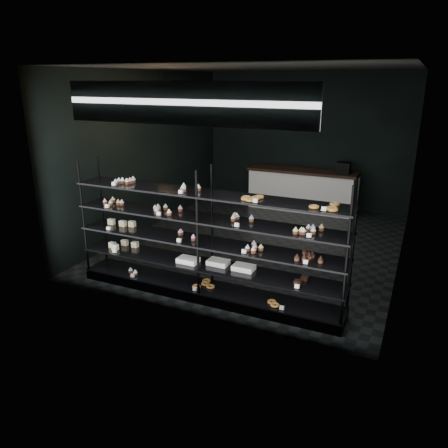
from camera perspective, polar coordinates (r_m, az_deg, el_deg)
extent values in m
cube|color=black|center=(8.54, 4.89, -2.33)|extent=(5.00, 6.00, 0.01)
cube|color=black|center=(7.99, 5.54, 19.60)|extent=(5.00, 6.00, 0.01)
cube|color=black|center=(10.95, 10.61, 10.68)|extent=(5.00, 0.01, 3.20)
cube|color=black|center=(5.44, -5.58, 3.18)|extent=(5.00, 0.01, 3.20)
cube|color=black|center=(9.24, -9.75, 9.32)|extent=(0.01, 6.00, 3.20)
cube|color=black|center=(7.66, 23.18, 6.25)|extent=(0.01, 6.00, 3.20)
cube|color=black|center=(6.44, -2.39, -8.98)|extent=(4.00, 0.50, 0.12)
cylinder|color=black|center=(6.99, -17.88, 0.58)|extent=(0.04, 0.04, 1.85)
cylinder|color=black|center=(7.31, -15.59, 1.54)|extent=(0.04, 0.04, 1.85)
cylinder|color=black|center=(5.89, -3.48, -1.86)|extent=(0.04, 0.04, 1.85)
cylinder|color=black|center=(6.26, -1.59, -0.59)|extent=(0.04, 0.04, 1.85)
cylinder|color=black|center=(5.31, 15.70, -4.88)|extent=(0.04, 0.04, 1.85)
cylinder|color=black|center=(5.71, 16.45, -3.26)|extent=(0.04, 0.04, 1.85)
cube|color=black|center=(6.40, -2.40, -8.26)|extent=(4.00, 0.50, 0.03)
cube|color=black|center=(6.25, -2.45, -5.39)|extent=(4.00, 0.50, 0.02)
cube|color=black|center=(6.12, -2.49, -2.39)|extent=(4.00, 0.50, 0.02)
cube|color=black|center=(6.00, -2.54, 0.73)|extent=(4.00, 0.50, 0.02)
cube|color=black|center=(5.90, -2.58, 3.97)|extent=(4.00, 0.50, 0.02)
cube|color=white|center=(6.46, -13.91, 5.05)|extent=(0.06, 0.04, 0.06)
cube|color=white|center=(5.85, -5.49, 4.15)|extent=(0.05, 0.04, 0.06)
cube|color=white|center=(5.41, 4.28, 3.00)|extent=(0.05, 0.04, 0.06)
cube|color=white|center=(5.19, 13.15, 1.88)|extent=(0.06, 0.04, 0.06)
cube|color=white|center=(6.66, -14.94, 2.24)|extent=(0.06, 0.04, 0.06)
cube|color=white|center=(6.15, -8.60, 1.35)|extent=(0.05, 0.04, 0.06)
cube|color=white|center=(5.61, 1.71, -0.14)|extent=(0.05, 0.04, 0.06)
cube|color=white|center=(5.34, 10.84, -1.46)|extent=(0.06, 0.04, 0.06)
cube|color=white|center=(6.74, -14.52, -0.64)|extent=(0.06, 0.04, 0.06)
cube|color=white|center=(6.10, -5.94, -2.15)|extent=(0.06, 0.04, 0.06)
cube|color=white|center=(5.69, 2.86, -3.66)|extent=(0.05, 0.04, 0.06)
cube|color=white|center=(5.46, 10.69, -4.92)|extent=(0.06, 0.04, 0.06)
cube|color=white|center=(6.84, -13.98, -3.46)|extent=(0.06, 0.04, 0.06)
cube|color=white|center=(5.62, 9.95, -8.12)|extent=(0.06, 0.04, 0.06)
cube|color=white|center=(6.78, -11.55, -6.67)|extent=(0.06, 0.04, 0.06)
cube|color=white|center=(6.28, -3.84, -8.47)|extent=(0.05, 0.04, 0.06)
cube|color=white|center=(5.83, 7.96, -10.90)|extent=(0.06, 0.04, 0.06)
cube|color=#0D1944|center=(5.33, -5.53, 15.41)|extent=(3.20, 0.04, 0.45)
cube|color=white|center=(5.31, -5.64, 15.40)|extent=(3.30, 0.02, 0.50)
cylinder|color=black|center=(7.66, -8.09, 17.27)|extent=(0.01, 0.01, 0.58)
sphere|color=#F9A357|center=(7.68, -7.94, 13.99)|extent=(0.30, 0.30, 0.30)
cube|color=white|center=(10.66, 10.06, 4.26)|extent=(2.48, 0.60, 0.92)
cube|color=black|center=(10.56, 10.20, 6.83)|extent=(2.58, 0.65, 0.06)
cube|color=black|center=(10.34, 15.33, 7.10)|extent=(0.30, 0.30, 0.25)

